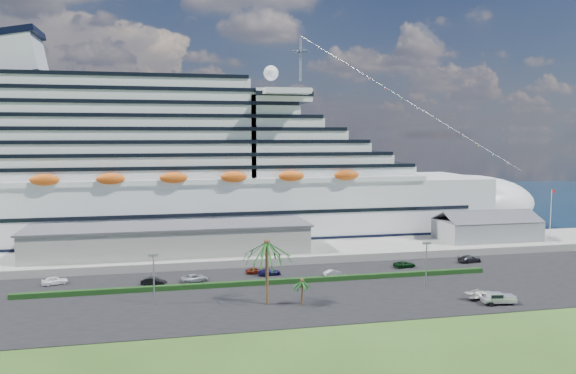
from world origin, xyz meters
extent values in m
plane|color=#284316|center=(0.00, 0.00, 0.00)|extent=(420.00, 420.00, 0.00)
cube|color=black|center=(0.00, 11.00, 0.06)|extent=(140.00, 38.00, 0.12)
cube|color=gray|center=(0.00, 40.00, 0.90)|extent=(240.00, 20.00, 1.80)
cube|color=black|center=(0.00, 130.00, 0.01)|extent=(420.00, 160.00, 0.02)
cube|color=silver|center=(-20.00, 64.00, 8.00)|extent=(160.00, 30.00, 16.00)
ellipsoid|color=silver|center=(60.00, 64.00, 8.00)|extent=(40.00, 30.00, 16.00)
cube|color=black|center=(-20.00, 64.00, 1.20)|extent=(164.00, 30.60, 2.40)
cube|color=silver|center=(-32.00, 64.00, 29.60)|extent=(128.00, 26.00, 24.80)
cube|color=silver|center=(2.80, 64.00, 37.40)|extent=(14.00, 38.00, 3.20)
cube|color=silver|center=(-60.00, 64.00, 47.00)|extent=(11.58, 14.00, 11.58)
cylinder|color=gray|center=(10.00, 64.00, 48.00)|extent=(0.70, 0.70, 12.00)
ellipsoid|color=#DB5814|center=(-24.00, 48.20, 17.80)|extent=(90.00, 2.40, 2.60)
ellipsoid|color=#DB5814|center=(-24.00, 79.80, 17.80)|extent=(90.00, 2.40, 2.60)
cube|color=black|center=(-20.00, 64.00, 8.80)|extent=(144.00, 30.40, 0.90)
cube|color=gray|center=(-25.00, 40.00, 4.80)|extent=(60.00, 14.00, 6.00)
cube|color=#4C4C54|center=(-25.00, 40.00, 7.90)|extent=(61.00, 15.00, 0.40)
cube|color=gray|center=(52.00, 40.00, 4.20)|extent=(24.00, 12.00, 4.80)
cube|color=#4C4C54|center=(52.00, 37.00, 7.80)|extent=(24.00, 6.31, 2.74)
cube|color=#4C4C54|center=(52.00, 43.00, 7.80)|extent=(24.00, 6.31, 2.74)
cylinder|color=silver|center=(70.00, 40.00, 7.80)|extent=(0.16, 0.16, 12.00)
cube|color=red|center=(70.50, 40.00, 13.40)|extent=(1.00, 0.04, 0.70)
cube|color=black|center=(-8.00, 16.00, 0.57)|extent=(88.00, 1.10, 0.90)
cylinder|color=gray|center=(-28.00, 8.00, 4.12)|extent=(0.24, 0.24, 8.00)
cube|color=gray|center=(-28.00, 8.00, 8.22)|extent=(1.60, 0.35, 0.35)
cylinder|color=gray|center=(20.00, 8.00, 4.12)|extent=(0.24, 0.24, 8.00)
cube|color=gray|center=(20.00, 8.00, 8.22)|extent=(1.60, 0.35, 0.35)
cylinder|color=#47301E|center=(-10.00, 4.00, 5.25)|extent=(0.54, 0.54, 10.50)
sphere|color=#47301E|center=(-10.00, 4.00, 10.50)|extent=(0.98, 0.98, 0.98)
cylinder|color=#47301E|center=(-4.50, 2.50, 2.10)|extent=(0.35, 0.35, 4.20)
sphere|color=#47301E|center=(-4.50, 2.50, 4.20)|extent=(0.73, 0.73, 0.73)
imported|color=white|center=(-46.19, 24.29, 0.90)|extent=(4.94, 3.25, 1.56)
imported|color=black|center=(-28.29, 19.65, 0.87)|extent=(4.83, 3.05, 1.50)
imported|color=#9FA3A8|center=(-20.85, 20.88, 0.82)|extent=(5.51, 3.69, 1.41)
imported|color=#161241|center=(-6.21, 22.66, 0.79)|extent=(4.87, 2.54, 1.35)
imported|color=maroon|center=(-8.74, 24.52, 0.76)|extent=(3.84, 1.77, 1.28)
imported|color=#95979C|center=(5.89, 19.47, 0.73)|extent=(3.93, 2.25, 1.22)
imported|color=black|center=(22.60, 23.15, 0.77)|extent=(4.86, 2.65, 1.29)
imported|color=black|center=(38.33, 24.48, 0.89)|extent=(5.58, 2.95, 1.54)
cylinder|color=black|center=(25.08, -4.99, 0.52)|extent=(0.83, 0.40, 0.80)
cylinder|color=black|center=(25.08, -3.09, 0.52)|extent=(0.83, 0.40, 0.80)
cylinder|color=black|center=(28.58, -4.99, 0.52)|extent=(0.83, 0.40, 0.80)
cylinder|color=black|center=(28.58, -3.09, 0.52)|extent=(0.83, 0.40, 0.80)
cube|color=#B7B9BF|center=(26.98, -4.04, 0.87)|extent=(5.65, 2.83, 0.70)
cube|color=#B7B9BF|center=(28.43, -4.04, 1.27)|extent=(2.68, 2.31, 0.55)
cube|color=#B7B9BF|center=(26.28, -4.04, 1.57)|extent=(2.47, 2.22, 0.95)
cube|color=black|center=(26.28, -4.04, 1.67)|extent=(2.28, 2.24, 0.55)
cube|color=#B7B9BF|center=(24.68, -4.04, 1.07)|extent=(1.19, 2.02, 0.35)
cube|color=gray|center=(25.34, -1.19, 0.68)|extent=(4.70, 1.88, 0.12)
cylinder|color=gray|center=(23.22, -1.19, 0.68)|extent=(2.22, 0.16, 0.08)
cylinder|color=black|center=(25.74, -2.10, 0.44)|extent=(0.65, 0.25, 0.65)
cylinder|color=black|center=(25.74, -0.28, 0.44)|extent=(0.65, 0.25, 0.65)
imported|color=white|center=(25.34, -1.19, 1.27)|extent=(5.25, 3.84, 1.06)
camera|label=1|loc=(-25.76, -84.04, 27.72)|focal=35.00mm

